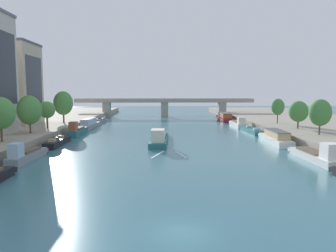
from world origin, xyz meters
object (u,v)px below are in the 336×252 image
tree_left_nearest (0,113)px  tree_right_nearest (278,107)px  moored_boat_right_upstream (224,117)px  tree_right_by_lamp (298,111)px  moored_boat_right_far (276,138)px  moored_boat_left_second (58,142)px  tree_right_end_of_row (320,113)px  moored_boat_right_near (317,155)px  moored_boat_right_downstream (252,130)px  moored_boat_left_downstream (26,155)px  moored_boat_left_upstream (101,120)px  moored_boat_left_gap_after (77,131)px  tree_left_midway (29,110)px  barge_midriver (159,138)px  bridge_far (165,105)px  moored_boat_left_end (90,124)px  tree_left_end_of_row (47,110)px  moored_boat_right_gap_after (238,123)px  tree_left_third (63,103)px

tree_left_nearest → tree_right_nearest: bearing=28.0°
moored_boat_right_upstream → tree_right_by_lamp: size_ratio=2.88×
moored_boat_right_upstream → moored_boat_right_far: bearing=-89.4°
moored_boat_left_second → tree_right_end_of_row: (47.96, -0.31, 5.30)m
moored_boat_right_near → moored_boat_right_downstream: size_ratio=0.99×
moored_boat_left_downstream → moored_boat_left_upstream: (-0.24, 59.14, -0.19)m
tree_right_end_of_row → tree_right_by_lamp: 10.14m
moored_boat_right_upstream → tree_right_nearest: size_ratio=2.76×
moored_boat_right_downstream → moored_boat_left_gap_after: bearing=-174.5°
moored_boat_right_near → tree_right_by_lamp: 26.01m
moored_boat_right_near → tree_right_end_of_row: bearing=63.0°
moored_boat_right_upstream → tree_right_by_lamp: 40.37m
moored_boat_left_gap_after → tree_left_midway: 13.12m
barge_midriver → bridge_far: size_ratio=0.27×
moored_boat_left_end → barge_midriver: bearing=-53.8°
tree_left_nearest → moored_boat_left_second: bearing=50.5°
tree_left_midway → tree_right_by_lamp: (54.37, 6.69, -0.74)m
moored_boat_left_gap_after → tree_right_by_lamp: 48.47m
tree_right_end_of_row → bridge_far: (-27.69, 67.84, -1.31)m
tree_left_nearest → barge_midriver: bearing=22.7°
moored_boat_left_upstream → moored_boat_right_downstream: bearing=-34.9°
tree_left_end_of_row → bridge_far: bearing=64.9°
tree_right_nearest → moored_boat_left_gap_after: bearing=-170.7°
bridge_far → tree_right_by_lamp: bearing=-64.1°
moored_boat_right_near → tree_right_nearest: tree_right_nearest is taller
tree_left_nearest → tree_left_end_of_row: bearing=88.6°
moored_boat_left_second → moored_boat_left_gap_after: bearing=89.3°
moored_boat_right_gap_after → moored_boat_right_upstream: moored_boat_right_gap_after is taller
moored_boat_left_downstream → moored_boat_left_end: bearing=90.4°
tree_right_by_lamp → bridge_far: 64.16m
tree_left_midway → tree_right_nearest: 57.03m
moored_boat_left_upstream → tree_right_nearest: size_ratio=1.83×
moored_boat_right_upstream → tree_left_nearest: bearing=-129.3°
barge_midriver → bridge_far: (1.76, 64.77, 3.70)m
barge_midriver → moored_boat_right_far: size_ratio=1.29×
moored_boat_left_end → moored_boat_right_gap_after: moored_boat_right_gap_after is taller
tree_left_midway → tree_left_end_of_row: 8.63m
moored_boat_left_downstream → tree_right_by_lamp: size_ratio=1.74×
bridge_far → moored_boat_left_upstream: bearing=-133.5°
tree_right_by_lamp → moored_boat_left_second: bearing=-168.5°
moored_boat_left_upstream → tree_right_end_of_row: (48.37, -46.06, 5.20)m
bridge_far → moored_boat_left_end: bearing=-118.1°
moored_boat_left_upstream → tree_left_third: (-5.30, -22.43, 6.15)m
moored_boat_left_end → bridge_far: size_ratio=0.22×
tree_right_end_of_row → bridge_far: bearing=112.2°
moored_boat_right_near → moored_boat_left_second: bearing=160.2°
moored_boat_left_end → tree_right_by_lamp: 52.44m
moored_boat_right_far → tree_right_end_of_row: (7.31, -2.07, 4.86)m
barge_midriver → moored_boat_right_gap_after: (21.95, 28.38, -0.01)m
moored_boat_left_downstream → moored_boat_right_gap_after: 60.28m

